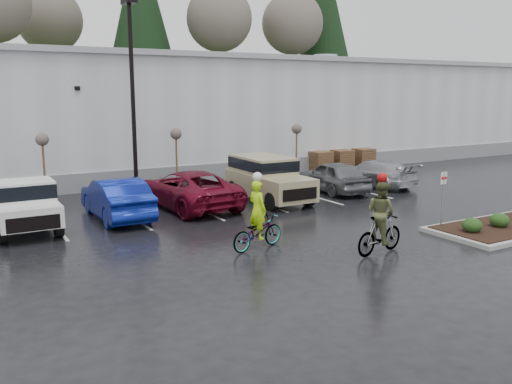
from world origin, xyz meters
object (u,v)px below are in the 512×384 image
pallet_stack_b (342,160)px  cyclist_olive (380,225)px  sapling_mid (176,137)px  car_blue (116,198)px  fire_lane_sign (443,193)px  lamppost (132,78)px  sapling_west (42,143)px  car_grey (333,176)px  sapling_east (297,132)px  car_red (188,189)px  cyclist_hivis (257,226)px  pickup_white (23,203)px  suv_tan (269,180)px  pallet_stack_c (363,159)px  pallet_stack_a (320,162)px  car_far_silver (374,173)px

pallet_stack_b → cyclist_olive: bearing=-125.0°
sapling_mid → car_blue: sapling_mid is taller
fire_lane_sign → lamppost: bearing=123.5°
sapling_west → car_grey: (13.11, -4.65, -1.93)m
sapling_east → car_grey: 5.11m
car_red → cyclist_olive: size_ratio=2.30×
lamppost → sapling_east: size_ratio=2.88×
lamppost → sapling_mid: size_ratio=2.88×
sapling_west → sapling_east: bearing=0.0°
car_red → car_grey: bearing=174.8°
cyclist_hivis → pickup_white: bearing=30.0°
car_blue → car_red: bearing=-172.4°
car_grey → suv_tan: bearing=11.5°
pickup_white → car_blue: size_ratio=1.03×
fire_lane_sign → car_blue: 12.62m
car_blue → cyclist_hivis: bearing=112.7°
pickup_white → cyclist_hivis: 9.09m
pallet_stack_c → car_red: car_red is taller
lamppost → sapling_east: lamppost is taller
sapling_east → fire_lane_sign: sapling_east is taller
car_red → pickup_white: bearing=-0.9°
fire_lane_sign → car_red: bearing=128.4°
car_blue → suv_tan: size_ratio=0.99×
fire_lane_sign → pallet_stack_c: bearing=59.3°
suv_tan → fire_lane_sign: bearing=-70.3°
car_grey → cyclist_hivis: bearing=44.4°
sapling_east → pickup_white: (-15.55, -4.90, -1.75)m
pallet_stack_a → car_blue: (-14.58, -5.97, 0.15)m
car_grey → pallet_stack_a: bearing=-115.7°
pallet_stack_b → pallet_stack_a: bearing=180.0°
car_far_silver → pallet_stack_a: bearing=-101.2°
pallet_stack_c → cyclist_hivis: (-15.30, -12.50, 0.10)m
fire_lane_sign → sapling_west: bearing=132.7°
sapling_mid → sapling_east: 7.50m
car_far_silver → pickup_white: bearing=-5.0°
pallet_stack_c → pickup_white: pickup_white is taller
lamppost → sapling_west: 5.07m
sapling_mid → car_far_silver: size_ratio=0.65×
pallet_stack_b → car_grey: size_ratio=0.29×
car_far_silver → cyclist_hivis: cyclist_hivis is taller
car_grey → car_far_silver: size_ratio=0.95×
sapling_east → cyclist_hivis: 14.92m
sapling_west → pallet_stack_b: size_ratio=2.37×
sapling_mid → car_grey: sapling_mid is taller
car_far_silver → car_red: bearing=-6.1°
sapling_mid → car_red: (-1.27, -4.51, -1.90)m
car_red → cyclist_olive: bearing=101.1°
cyclist_olive → cyclist_hivis: bearing=43.3°
cyclist_olive → fire_lane_sign: bearing=-84.0°
pallet_stack_c → cyclist_olive: bearing=-129.4°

